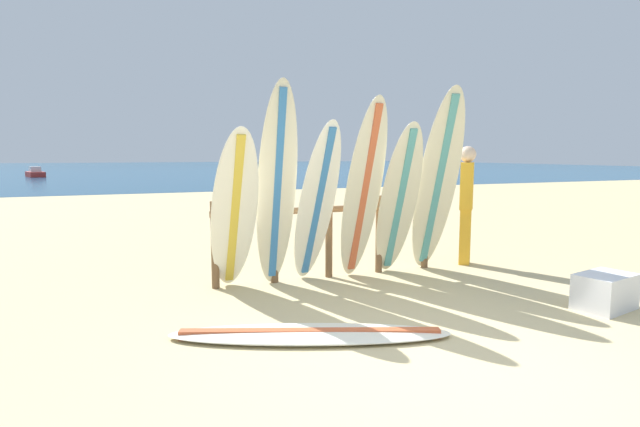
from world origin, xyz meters
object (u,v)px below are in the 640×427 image
beachgoer_standing (466,200)px  surfboard_leaning_right (437,184)px  surfboard_leaning_left (277,187)px  surfboard_leaning_center (363,191)px  small_boat_offshore (35,173)px  cooler_box (605,292)px  surfboard_rack (329,229)px  surfboard_leaning_center_left (317,204)px  surfboard_leaning_far_left (234,212)px  surfboard_lying_on_sand (310,334)px  surfboard_leaning_center_right (399,201)px

beachgoer_standing → surfboard_leaning_right: bearing=-153.1°
surfboard_leaning_left → surfboard_leaning_center: bearing=-1.8°
small_boat_offshore → cooler_box: (9.69, -35.74, -0.08)m
surfboard_rack → surfboard_leaning_center_left: surfboard_leaning_center_left is taller
surfboard_rack → small_boat_offshore: size_ratio=1.27×
surfboard_leaning_far_left → cooler_box: 3.92m
beachgoer_standing → surfboard_leaning_center: bearing=-170.1°
surfboard_leaning_far_left → surfboard_leaning_center: 1.60m
surfboard_leaning_center → surfboard_lying_on_sand: size_ratio=0.92×
cooler_box → surfboard_leaning_left: bearing=132.7°
surfboard_leaning_center_left → surfboard_lying_on_sand: 2.02m
surfboard_leaning_right → small_boat_offshore: size_ratio=1.02×
surfboard_leaning_left → surfboard_leaning_far_left: bearing=-174.4°
surfboard_leaning_center_left → surfboard_leaning_center_right: size_ratio=1.00×
surfboard_leaning_right → beachgoer_standing: size_ratio=1.42×
surfboard_leaning_right → beachgoer_standing: (0.77, 0.39, -0.27)m
surfboard_leaning_center_left → surfboard_leaning_center: (0.58, -0.06, 0.14)m
surfboard_leaning_far_left → beachgoer_standing: 3.39m
surfboard_leaning_center → beachgoer_standing: surfboard_leaning_center is taller
surfboard_leaning_right → cooler_box: surfboard_leaning_right is taller
surfboard_leaning_far_left → cooler_box: bearing=-30.1°
surfboard_leaning_right → cooler_box: (0.73, -1.86, -1.00)m
surfboard_rack → surfboard_leaning_right: surfboard_leaning_right is taller
surfboard_leaning_left → surfboard_leaning_right: surfboard_leaning_left is taller
surfboard_leaning_right → surfboard_lying_on_sand: bearing=-147.0°
surfboard_leaning_left → small_boat_offshore: surfboard_leaning_left is taller
surfboard_leaning_left → cooler_box: size_ratio=3.95×
surfboard_leaning_far_left → surfboard_leaning_center_left: (1.00, 0.07, 0.05)m
small_boat_offshore → cooler_box: small_boat_offshore is taller
surfboard_leaning_center_right → cooler_box: 2.44m
surfboard_rack → cooler_box: (2.06, -2.27, -0.44)m
surfboard_leaning_far_left → beachgoer_standing: bearing=5.5°
surfboard_leaning_center_left → beachgoer_standing: bearing=6.1°
surfboard_lying_on_sand → small_boat_offshore: 36.00m
surfboard_leaning_center → cooler_box: surfboard_leaning_center is taller
surfboard_rack → cooler_box: size_ratio=4.95×
small_boat_offshore → surfboard_lying_on_sand: bearing=-79.4°
surfboard_rack → beachgoer_standing: bearing=-0.5°
surfboard_lying_on_sand → small_boat_offshore: size_ratio=1.05×
small_boat_offshore → surfboard_rack: bearing=-77.2°
surfboard_rack → surfboard_leaning_right: (1.32, -0.41, 0.56)m
surfboard_leaning_center → surfboard_leaning_far_left: bearing=-179.5°
surfboard_lying_on_sand → surfboard_leaning_center: bearing=50.6°
surfboard_lying_on_sand → surfboard_leaning_far_left: bearing=100.5°
surfboard_leaning_center_left → beachgoer_standing: (2.37, 0.25, -0.06)m
surfboard_leaning_center → surfboard_lying_on_sand: surfboard_leaning_center is taller
small_boat_offshore → surfboard_leaning_far_left: bearing=-79.4°
surfboard_lying_on_sand → cooler_box: size_ratio=4.06×
surfboard_leaning_far_left → surfboard_leaning_center_right: bearing=0.5°
surfboard_leaning_far_left → surfboard_leaning_right: surfboard_leaning_right is taller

